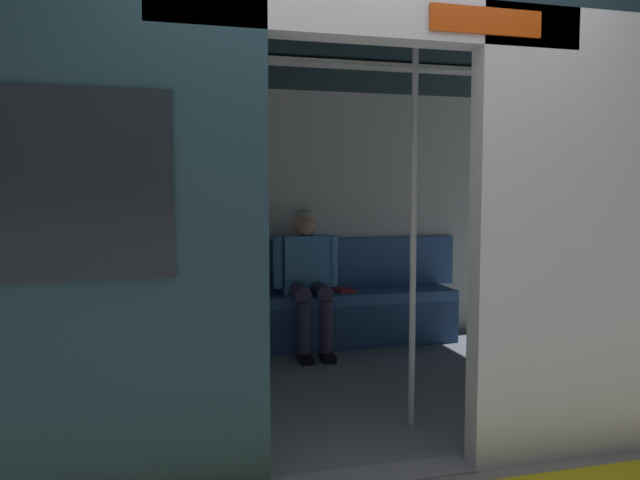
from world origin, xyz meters
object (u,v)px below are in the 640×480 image
object	(u,v)px
grab_pole_door	(261,240)
handbag	(252,285)
grab_pole_far	(413,235)
train_car	(297,158)
book	(343,290)
person_seated	(307,270)
bench_seat	(275,309)

from	to	relation	value
grab_pole_door	handbag	bearing A→B (deg)	-97.42
handbag	grab_pole_far	size ratio (longest dim) A/B	0.12
train_car	grab_pole_door	size ratio (longest dim) A/B	2.90
book	person_seated	bearing A→B (deg)	2.40
person_seated	handbag	size ratio (longest dim) A/B	4.62
grab_pole_door	train_car	bearing A→B (deg)	-114.93
train_car	person_seated	distance (m)	1.41
person_seated	book	size ratio (longest dim) A/B	5.46
train_car	person_seated	bearing A→B (deg)	-107.30
handbag	bench_seat	bearing A→B (deg)	155.96
train_car	handbag	distance (m)	1.57
grab_pole_far	person_seated	bearing A→B (deg)	-84.17
bench_seat	grab_pole_far	distance (m)	2.03
bench_seat	book	size ratio (longest dim) A/B	14.70
grab_pole_far	train_car	bearing A→B (deg)	-54.68
book	grab_pole_door	world-z (taller)	grab_pole_door
person_seated	grab_pole_far	bearing A→B (deg)	95.83
book	grab_pole_far	distance (m)	1.98
handbag	grab_pole_far	distance (m)	2.09
handbag	book	size ratio (longest dim) A/B	1.18
bench_seat	book	bearing A→B (deg)	-176.15
bench_seat	person_seated	distance (m)	0.42
train_car	book	size ratio (longest dim) A/B	29.09
bench_seat	book	xyz separation A→B (m)	(-0.61, -0.04, 0.12)
bench_seat	book	world-z (taller)	book
person_seated	bench_seat	bearing A→B (deg)	-11.21
grab_pole_door	person_seated	bearing A→B (deg)	-110.69
grab_pole_door	grab_pole_far	bearing A→B (deg)	-174.55
train_car	book	xyz separation A→B (m)	(-0.67, -1.15, -1.08)
person_seated	handbag	world-z (taller)	person_seated
train_car	person_seated	xyz separation A→B (m)	(-0.33, -1.06, -0.88)
person_seated	grab_pole_door	xyz separation A→B (m)	(0.71, 1.87, 0.41)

